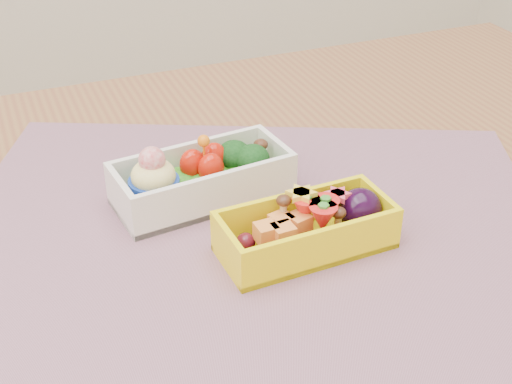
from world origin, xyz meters
name	(u,v)px	position (x,y,z in m)	size (l,w,h in m)	color
table	(254,295)	(0.00, 0.00, 0.65)	(1.20, 0.80, 0.75)	brown
placemat	(251,230)	(-0.01, -0.02, 0.75)	(0.57, 0.44, 0.00)	gray
bento_white	(201,178)	(-0.04, 0.05, 0.78)	(0.18, 0.10, 0.07)	silver
bento_yellow	(310,227)	(0.03, -0.07, 0.78)	(0.16, 0.08, 0.05)	yellow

